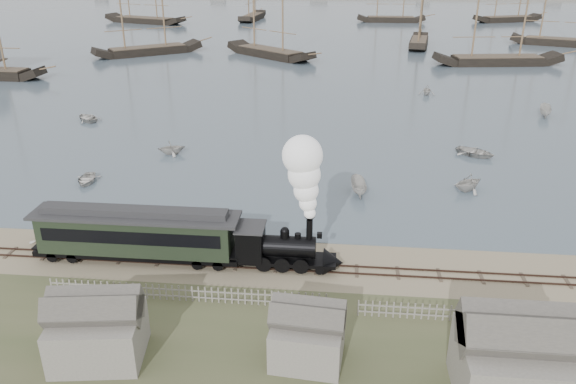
{
  "coord_description": "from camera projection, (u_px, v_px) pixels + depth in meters",
  "views": [
    {
      "loc": [
        3.46,
        -37.99,
        21.99
      ],
      "look_at": [
        -0.72,
        4.07,
        3.5
      ],
      "focal_mm": 35.0,
      "sensor_mm": 36.0,
      "label": 1
    }
  ],
  "objects": [
    {
      "name": "schooner_2",
      "position": [
        269.0,
        9.0,
        118.26
      ],
      "size": [
        21.6,
        19.17,
        20.0
      ],
      "primitive_type": null,
      "rotation": [
        0.0,
        0.0,
        -0.69
      ],
      "color": "black",
      "rests_on": "harbor_water"
    },
    {
      "name": "rowboat_5",
      "position": [
        545.0,
        111.0,
        78.93
      ],
      "size": [
        4.2,
        2.4,
        1.53
      ],
      "primitive_type": "imported",
      "rotation": [
        0.0,
        0.0,
        2.9
      ],
      "color": "#BBB8B2",
      "rests_on": "harbor_water"
    },
    {
      "name": "rowboat_6",
      "position": [
        87.0,
        117.0,
        77.14
      ],
      "size": [
        4.96,
        5.04,
        0.86
      ],
      "primitive_type": "imported",
      "rotation": [
        0.0,
        0.0,
        3.98
      ],
      "color": "#BBB8B2",
      "rests_on": "harbor_water"
    },
    {
      "name": "rail_track",
      "position": [
        290.0,
        267.0,
        41.92
      ],
      "size": [
        120.0,
        1.8,
        0.16
      ],
      "color": "#38251E",
      "rests_on": "ground"
    },
    {
      "name": "schooner_4",
      "position": [
        504.0,
        13.0,
        110.1
      ],
      "size": [
        26.08,
        9.47,
        20.0
      ],
      "primitive_type": null,
      "rotation": [
        0.0,
        0.0,
        0.14
      ],
      "color": "black",
      "rests_on": "harbor_water"
    },
    {
      "name": "schooner_1",
      "position": [
        144.0,
        7.0,
        120.99
      ],
      "size": [
        22.58,
        18.53,
        20.0
      ],
      "primitive_type": null,
      "rotation": [
        0.0,
        0.0,
        0.63
      ],
      "color": "black",
      "rests_on": "harbor_water"
    },
    {
      "name": "shed_left",
      "position": [
        102.0,
        357.0,
        32.81
      ],
      "size": [
        5.0,
        4.0,
        4.1
      ],
      "primitive_type": null,
      "color": "slate",
      "rests_on": "ground"
    },
    {
      "name": "picket_fence_east",
      "position": [
        476.0,
        323.0,
        35.79
      ],
      "size": [
        15.0,
        0.1,
        1.2
      ],
      "primitive_type": null,
      "color": "slate",
      "rests_on": "ground"
    },
    {
      "name": "passenger_coach",
      "position": [
        137.0,
        232.0,
        42.03
      ],
      "size": [
        15.63,
        3.01,
        3.8
      ],
      "color": "black",
      "rests_on": "ground"
    },
    {
      "name": "beached_dinghy",
      "position": [
        55.0,
        238.0,
        45.27
      ],
      "size": [
        4.57,
        5.01,
        0.85
      ],
      "primitive_type": "imported",
      "rotation": [
        0.0,
        0.0,
        1.05
      ],
      "color": "#BBB8B2",
      "rests_on": "ground"
    },
    {
      "name": "rowboat_0",
      "position": [
        86.0,
        179.0,
        56.78
      ],
      "size": [
        3.88,
        3.06,
        0.73
      ],
      "primitive_type": "imported",
      "rotation": [
        0.0,
        0.0,
        0.17
      ],
      "color": "#BBB8B2",
      "rests_on": "harbor_water"
    },
    {
      "name": "rowboat_2",
      "position": [
        358.0,
        187.0,
        54.05
      ],
      "size": [
        3.83,
        1.84,
        1.42
      ],
      "primitive_type": "imported",
      "rotation": [
        0.0,
        0.0,
        3.27
      ],
      "color": "#BBB8B2",
      "rests_on": "harbor_water"
    },
    {
      "name": "harbor_water",
      "position": [
        336.0,
        15.0,
        198.75
      ],
      "size": [
        600.0,
        336.0,
        0.06
      ],
      "primitive_type": "cube",
      "color": "#445261",
      "rests_on": "ground"
    },
    {
      "name": "locomotive",
      "position": [
        299.0,
        213.0,
        40.06
      ],
      "size": [
        7.91,
        2.95,
        9.86
      ],
      "color": "black",
      "rests_on": "ground"
    },
    {
      "name": "rowboat_4",
      "position": [
        468.0,
        182.0,
        54.7
      ],
      "size": [
        4.31,
        4.42,
        1.77
      ],
      "primitive_type": "imported",
      "rotation": [
        0.0,
        0.0,
        5.34
      ],
      "color": "#BBB8B2",
      "rests_on": "harbor_water"
    },
    {
      "name": "rowboat_1",
      "position": [
        171.0,
        148.0,
        64.41
      ],
      "size": [
        3.54,
        3.79,
        1.62
      ],
      "primitive_type": "imported",
      "rotation": [
        0.0,
        0.0,
        1.92
      ],
      "color": "#BBB8B2",
      "rests_on": "harbor_water"
    },
    {
      "name": "rowboat_3",
      "position": [
        475.0,
        152.0,
        64.04
      ],
      "size": [
        5.12,
        5.44,
        0.92
      ],
      "primitive_type": "imported",
      "rotation": [
        0.0,
        0.0,
        0.96
      ],
      "color": "#BBB8B2",
      "rests_on": "harbor_water"
    },
    {
      "name": "ground",
      "position": [
        292.0,
        254.0,
        43.76
      ],
      "size": [
        600.0,
        600.0,
        0.0
      ],
      "primitive_type": "plane",
      "color": "tan",
      "rests_on": "ground"
    },
    {
      "name": "rowboat_7",
      "position": [
        427.0,
        90.0,
        90.45
      ],
      "size": [
        3.29,
        2.94,
        1.58
      ],
      "primitive_type": "imported",
      "rotation": [
        0.0,
        0.0,
        6.16
      ],
      "color": "#BBB8B2",
      "rests_on": "harbor_water"
    },
    {
      "name": "schooner_3",
      "position": [
        422.0,
        3.0,
        130.94
      ],
      "size": [
        7.32,
        19.55,
        20.0
      ],
      "primitive_type": null,
      "rotation": [
        0.0,
        0.0,
        1.41
      ],
      "color": "black",
      "rests_on": "harbor_water"
    },
    {
      "name": "shed_mid",
      "position": [
        307.0,
        359.0,
        32.64
      ],
      "size": [
        4.0,
        3.5,
        3.6
      ],
      "primitive_type": null,
      "color": "slate",
      "rests_on": "ground"
    },
    {
      "name": "schooner_5",
      "position": [
        568.0,
        2.0,
        132.14
      ],
      "size": [
        23.26,
        12.59,
        20.0
      ],
      "primitive_type": null,
      "rotation": [
        0.0,
        0.0,
        -0.34
      ],
      "color": "black",
      "rests_on": "harbor_water"
    },
    {
      "name": "picket_fence_west",
      "position": [
        187.0,
        301.0,
        37.97
      ],
      "size": [
        19.0,
        0.1,
        1.2
      ],
      "primitive_type": null,
      "color": "slate",
      "rests_on": "ground"
    }
  ]
}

